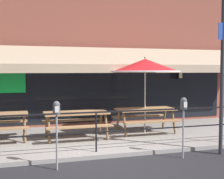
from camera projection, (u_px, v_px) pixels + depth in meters
ground_plane at (99, 159)px, 7.16m from camera, size 120.00×120.00×0.00m
patio_deck at (82, 139)px, 9.06m from camera, size 15.00×4.00×0.10m
restaurant_building at (68, 10)px, 10.94m from camera, size 15.00×1.60×8.38m
patio_railing at (96, 123)px, 7.40m from camera, size 13.84×0.04×0.97m
picnic_table_centre at (76, 117)px, 8.84m from camera, size 1.80×1.42×0.76m
picnic_table_right at (146, 113)px, 9.67m from camera, size 1.80×1.42×0.76m
patio_umbrella_right at (145, 66)px, 9.63m from camera, size 2.14×2.14×2.38m
parking_meter_near at (56, 114)px, 6.33m from camera, size 0.15×0.16×1.42m
parking_meter_far at (184, 109)px, 7.19m from camera, size 0.15×0.16×1.42m
street_sign_pole at (222, 67)px, 7.46m from camera, size 0.28×0.09×4.12m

